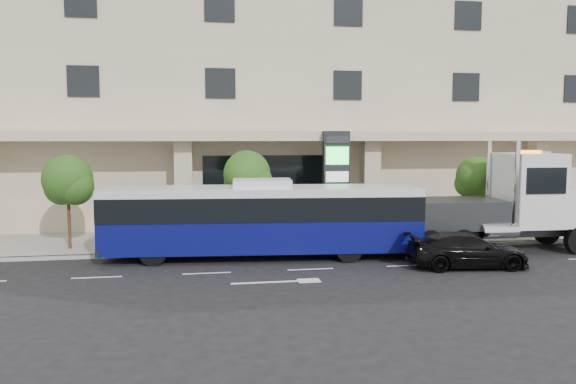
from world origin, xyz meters
name	(u,v)px	position (x,y,z in m)	size (l,w,h in m)	color
ground	(303,261)	(0.00, 0.00, 0.00)	(120.00, 120.00, 0.00)	black
sidewalk	(285,238)	(0.00, 5.00, 0.07)	(120.00, 6.00, 0.15)	gray
curb	(295,250)	(0.00, 2.00, 0.07)	(120.00, 0.30, 0.15)	gray
convention_center	(260,65)	(0.00, 15.42, 9.97)	(60.00, 17.60, 20.00)	tan
tree_left	(68,183)	(-9.97, 3.59, 3.11)	(2.27, 2.20, 4.22)	#422B19
tree_mid	(248,177)	(-1.97, 3.59, 3.26)	(2.28, 2.20, 4.38)	#422B19
tree_right	(477,179)	(9.53, 3.59, 3.04)	(2.10, 2.00, 4.04)	#422B19
city_bus	(262,218)	(-1.61, 0.94, 1.71)	(13.46, 3.91, 3.36)	black
tow_truck	(507,206)	(9.50, 0.72, 2.05)	(10.93, 2.96, 4.98)	#2D3033
black_sedan	(467,250)	(6.17, -2.15, 0.69)	(1.92, 4.73, 1.37)	black
signage_pylon	(336,182)	(2.66, 5.11, 2.85)	(1.34, 0.55, 5.30)	black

